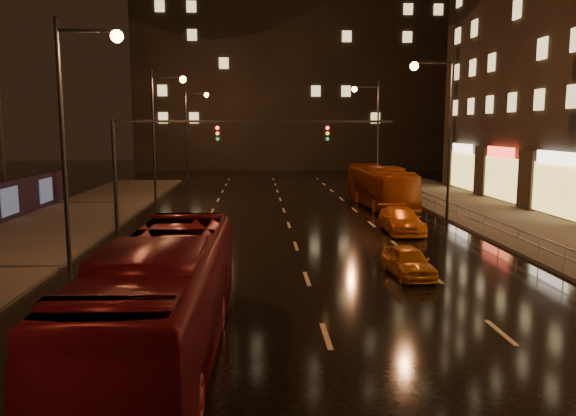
{
  "coord_description": "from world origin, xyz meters",
  "views": [
    {
      "loc": [
        -1.92,
        -10.92,
        5.79
      ],
      "look_at": [
        -0.63,
        11.82,
        2.5
      ],
      "focal_mm": 35.0,
      "sensor_mm": 36.0,
      "label": 1
    }
  ],
  "objects": [
    {
      "name": "bus_red",
      "position": [
        -4.24,
        2.58,
        1.56
      ],
      "size": [
        2.91,
        11.28,
        3.12
      ],
      "primitive_type": "imported",
      "rotation": [
        0.0,
        0.0,
        -0.03
      ],
      "color": "#5F0D16",
      "rests_on": "ground"
    },
    {
      "name": "railing_right",
      "position": [
        10.2,
        18.0,
        0.9
      ],
      "size": [
        0.05,
        56.0,
        1.0
      ],
      "color": "#99999E",
      "rests_on": "sidewalk_right"
    },
    {
      "name": "building_distant",
      "position": [
        4.0,
        72.0,
        18.0
      ],
      "size": [
        44.0,
        16.0,
        36.0
      ],
      "primitive_type": "cube",
      "color": "black",
      "rests_on": "ground"
    },
    {
      "name": "bus_curb",
      "position": [
        7.11,
        29.33,
        1.5
      ],
      "size": [
        3.1,
        10.87,
        2.99
      ],
      "primitive_type": "imported",
      "rotation": [
        0.0,
        0.0,
        0.05
      ],
      "color": "#943A0E",
      "rests_on": "ground"
    },
    {
      "name": "ground",
      "position": [
        0.0,
        20.0,
        0.0
      ],
      "size": [
        140.0,
        140.0,
        0.0
      ],
      "primitive_type": "plane",
      "color": "black",
      "rests_on": "ground"
    },
    {
      "name": "sidewalk_left",
      "position": [
        -13.5,
        15.0,
        0.07
      ],
      "size": [
        7.0,
        70.0,
        0.15
      ],
      "primitive_type": "cube",
      "color": "#38332D",
      "rests_on": "ground"
    },
    {
      "name": "sidewalk_right",
      "position": [
        13.5,
        15.0,
        0.07
      ],
      "size": [
        7.0,
        70.0,
        0.15
      ],
      "primitive_type": "cube",
      "color": "#38332D",
      "rests_on": "ground"
    },
    {
      "name": "taxi_near",
      "position": [
        4.0,
        10.2,
        0.59
      ],
      "size": [
        1.63,
        3.54,
        1.18
      ],
      "primitive_type": "imported",
      "rotation": [
        0.0,
        0.0,
        0.07
      ],
      "color": "#BD6D11",
      "rests_on": "ground"
    },
    {
      "name": "traffic_signal",
      "position": [
        -5.06,
        20.0,
        4.74
      ],
      "size": [
        15.31,
        0.32,
        6.2
      ],
      "color": "black",
      "rests_on": "ground"
    },
    {
      "name": "taxi_far",
      "position": [
        6.09,
        19.34,
        0.68
      ],
      "size": [
        1.92,
        4.7,
        1.36
      ],
      "primitive_type": "imported",
      "rotation": [
        0.0,
        0.0,
        -0.0
      ],
      "color": "orange",
      "rests_on": "ground"
    }
  ]
}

